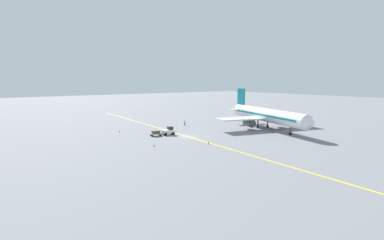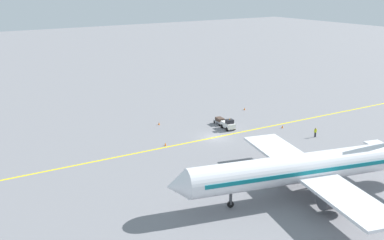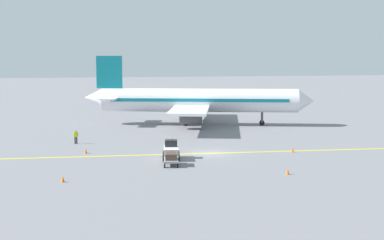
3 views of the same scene
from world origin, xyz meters
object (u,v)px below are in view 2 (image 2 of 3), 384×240
object	(u,v)px
baggage_tug_white	(228,124)
traffic_cone_mid_apron	(159,123)
traffic_cone_by_wingtip	(244,109)
traffic_cone_near_nose	(282,127)
baggage_cart_trailing	(220,120)
ground_crew_worker	(315,132)
traffic_cone_far_edge	(165,144)
airplane_at_gate	(306,168)

from	to	relation	value
baggage_tug_white	traffic_cone_mid_apron	distance (m)	13.05
traffic_cone_by_wingtip	traffic_cone_near_nose	bearing A→B (deg)	171.94
baggage_cart_trailing	traffic_cone_near_nose	bearing A→B (deg)	-134.56
baggage_tug_white	baggage_cart_trailing	bearing A→B (deg)	-8.63
traffic_cone_mid_apron	traffic_cone_by_wingtip	size ratio (longest dim) A/B	1.00
ground_crew_worker	traffic_cone_far_edge	bearing A→B (deg)	66.51
airplane_at_gate	ground_crew_worker	size ratio (longest dim) A/B	20.87
baggage_cart_trailing	traffic_cone_by_wingtip	xyz separation A→B (m)	(5.04, -10.11, -0.49)
traffic_cone_near_nose	traffic_cone_far_edge	distance (m)	22.89
baggage_cart_trailing	traffic_cone_near_nose	size ratio (longest dim) A/B	5.06
traffic_cone_far_edge	ground_crew_worker	bearing A→B (deg)	-113.49
baggage_tug_white	traffic_cone_mid_apron	world-z (taller)	baggage_tug_white
airplane_at_gate	traffic_cone_by_wingtip	size ratio (longest dim) A/B	63.74
traffic_cone_mid_apron	airplane_at_gate	bearing A→B (deg)	-177.97
airplane_at_gate	traffic_cone_mid_apron	size ratio (longest dim) A/B	63.74
airplane_at_gate	traffic_cone_by_wingtip	xyz separation A→B (m)	(34.53, -18.63, -3.43)
baggage_cart_trailing	traffic_cone_far_edge	xyz separation A→B (m)	(-4.52, 14.35, -0.49)
baggage_cart_trailing	traffic_cone_by_wingtip	distance (m)	11.31
traffic_cone_near_nose	traffic_cone_mid_apron	size ratio (longest dim) A/B	1.00
baggage_tug_white	traffic_cone_by_wingtip	xyz separation A→B (m)	(8.30, -10.61, -0.63)
traffic_cone_far_edge	traffic_cone_mid_apron	bearing A→B (deg)	-23.72
airplane_at_gate	baggage_cart_trailing	size ratio (longest dim) A/B	12.61
traffic_cone_near_nose	traffic_cone_mid_apron	xyz separation A→B (m)	(14.01, 18.03, 0.00)
baggage_cart_trailing	traffic_cone_far_edge	size ratio (longest dim) A/B	5.06
airplane_at_gate	traffic_cone_far_edge	bearing A→B (deg)	13.14
traffic_cone_far_edge	traffic_cone_by_wingtip	bearing A→B (deg)	-68.66
airplane_at_gate	traffic_cone_near_nose	distance (m)	27.38
traffic_cone_near_nose	traffic_cone_mid_apron	world-z (taller)	same
airplane_at_gate	traffic_cone_mid_apron	world-z (taller)	airplane_at_gate
baggage_cart_trailing	traffic_cone_near_nose	world-z (taller)	baggage_cart_trailing
traffic_cone_by_wingtip	baggage_cart_trailing	bearing A→B (deg)	116.47
ground_crew_worker	traffic_cone_far_edge	distance (m)	25.96
traffic_cone_by_wingtip	traffic_cone_far_edge	xyz separation A→B (m)	(-9.56, 24.47, 0.00)
traffic_cone_near_nose	ground_crew_worker	bearing A→B (deg)	-169.89
baggage_tug_white	traffic_cone_far_edge	world-z (taller)	baggage_tug_white
airplane_at_gate	traffic_cone_by_wingtip	bearing A→B (deg)	-28.36
baggage_cart_trailing	baggage_tug_white	bearing A→B (deg)	171.37
traffic_cone_mid_apron	traffic_cone_far_edge	bearing A→B (deg)	156.28
baggage_cart_trailing	traffic_cone_by_wingtip	bearing A→B (deg)	-63.53
airplane_at_gate	traffic_cone_mid_apron	xyz separation A→B (m)	(35.38, 1.26, -3.43)
baggage_tug_white	traffic_cone_near_nose	bearing A→B (deg)	-119.07
traffic_cone_mid_apron	traffic_cone_by_wingtip	bearing A→B (deg)	-92.45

